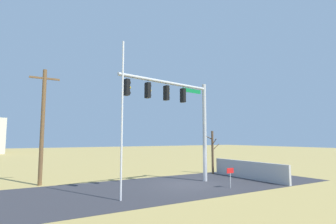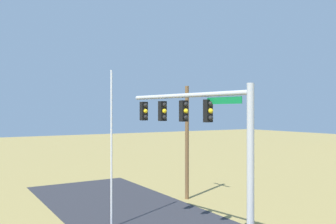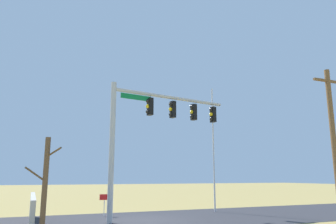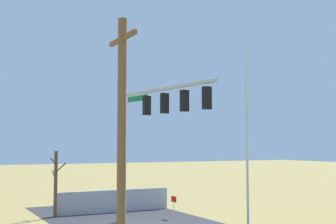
# 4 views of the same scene
# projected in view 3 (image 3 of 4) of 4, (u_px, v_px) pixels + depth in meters

# --- Properties ---
(ground_plane) EXTENTS (160.00, 160.00, 0.00)m
(ground_plane) POSITION_uv_depth(u_px,v_px,m) (146.00, 220.00, 16.69)
(ground_plane) COLOR #9E894C
(road_surface) EXTENTS (28.00, 8.00, 0.01)m
(road_surface) POSITION_uv_depth(u_px,v_px,m) (214.00, 217.00, 18.19)
(road_surface) COLOR #2D2D33
(road_surface) RESTS_ON ground_plane
(sidewalk_corner) EXTENTS (6.00, 6.00, 0.01)m
(sidewalk_corner) POSITION_uv_depth(u_px,v_px,m) (88.00, 224.00, 15.20)
(sidewalk_corner) COLOR #B7B5AD
(sidewalk_corner) RESTS_ON ground_plane
(retaining_fence) EXTENTS (0.20, 6.99, 1.33)m
(retaining_fence) POSITION_uv_depth(u_px,v_px,m) (32.00, 210.00, 15.17)
(retaining_fence) COLOR #A8A8AD
(retaining_fence) RESTS_ON ground_plane
(signal_mast) EXTENTS (7.26, 1.43, 7.04)m
(signal_mast) POSITION_uv_depth(u_px,v_px,m) (153.00, 123.00, 17.78)
(signal_mast) COLOR #B2B5BA
(signal_mast) RESTS_ON ground_plane
(flagpole) EXTENTS (0.10, 0.10, 8.11)m
(flagpole) POSITION_uv_depth(u_px,v_px,m) (213.00, 148.00, 21.41)
(flagpole) COLOR silver
(flagpole) RESTS_ON ground_plane
(utility_pole) EXTENTS (1.90, 0.26, 7.73)m
(utility_pole) POSITION_uv_depth(u_px,v_px,m) (334.00, 140.00, 16.38)
(utility_pole) COLOR brown
(utility_pole) RESTS_ON ground_plane
(bare_tree) EXTENTS (1.27, 1.02, 3.71)m
(bare_tree) POSITION_uv_depth(u_px,v_px,m) (45.00, 185.00, 12.21)
(bare_tree) COLOR brown
(bare_tree) RESTS_ON ground_plane
(open_sign) EXTENTS (0.56, 0.04, 1.22)m
(open_sign) POSITION_uv_depth(u_px,v_px,m) (104.00, 200.00, 18.46)
(open_sign) COLOR silver
(open_sign) RESTS_ON ground_plane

